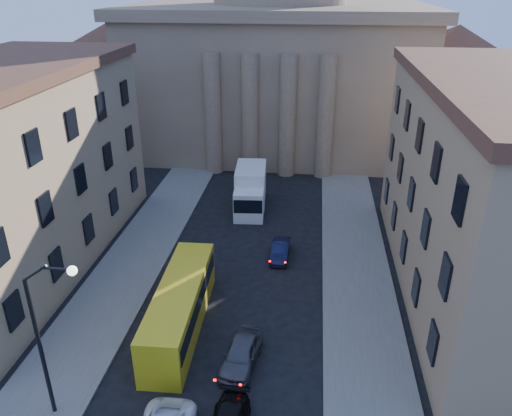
{
  "coord_description": "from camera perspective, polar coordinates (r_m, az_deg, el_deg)",
  "views": [
    {
      "loc": [
        4.77,
        -9.18,
        20.09
      ],
      "look_at": [
        1.67,
        17.17,
        7.7
      ],
      "focal_mm": 35.0,
      "sensor_mm": 36.0,
      "label": 1
    }
  ],
  "objects": [
    {
      "name": "sidewalk_left",
      "position": [
        36.27,
        -16.24,
        -9.61
      ],
      "size": [
        5.0,
        60.0,
        0.15
      ],
      "primitive_type": "cube",
      "color": "#626059",
      "rests_on": "ground"
    },
    {
      "name": "building_left",
      "position": [
        40.08,
        -26.71,
        3.87
      ],
      "size": [
        11.6,
        26.6,
        14.7
      ],
      "color": "#A0835E",
      "rests_on": "ground"
    },
    {
      "name": "sidewalk_right",
      "position": [
        33.96,
        11.94,
        -11.72
      ],
      "size": [
        5.0,
        60.0,
        0.15
      ],
      "primitive_type": "cube",
      "color": "#626059",
      "rests_on": "ground"
    },
    {
      "name": "building_right",
      "position": [
        35.8,
        26.18,
        1.64
      ],
      "size": [
        11.6,
        26.6,
        14.7
      ],
      "color": "#A0835E",
      "rests_on": "ground"
    },
    {
      "name": "car_right_far",
      "position": [
        29.31,
        -1.68,
        -16.27
      ],
      "size": [
        2.33,
        4.61,
        1.5
      ],
      "primitive_type": "imported",
      "rotation": [
        0.0,
        0.0,
        -0.13
      ],
      "color": "#45454A",
      "rests_on": "ground"
    },
    {
      "name": "car_right_distant",
      "position": [
        39.1,
        2.8,
        -4.85
      ],
      "size": [
        1.41,
        3.81,
        1.24
      ],
      "primitive_type": "imported",
      "rotation": [
        0.0,
        0.0,
        -0.03
      ],
      "color": "black",
      "rests_on": "ground"
    },
    {
      "name": "street_lamp",
      "position": [
        25.54,
        -22.8,
        -12.7
      ],
      "size": [
        2.62,
        0.44,
        8.83
      ],
      "color": "black",
      "rests_on": "ground"
    },
    {
      "name": "city_bus",
      "position": [
        31.63,
        -8.68,
        -10.98
      ],
      "size": [
        2.83,
        10.92,
        3.06
      ],
      "rotation": [
        0.0,
        0.0,
        0.03
      ],
      "color": "gold",
      "rests_on": "ground"
    },
    {
      "name": "church",
      "position": [
        65.34,
        2.6,
        17.79
      ],
      "size": [
        68.02,
        28.76,
        36.6
      ],
      "color": "#79614A",
      "rests_on": "ground"
    },
    {
      "name": "box_truck",
      "position": [
        46.81,
        -0.66,
        2.03
      ],
      "size": [
        3.17,
        7.06,
        3.78
      ],
      "rotation": [
        0.0,
        0.0,
        0.07
      ],
      "color": "silver",
      "rests_on": "ground"
    }
  ]
}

